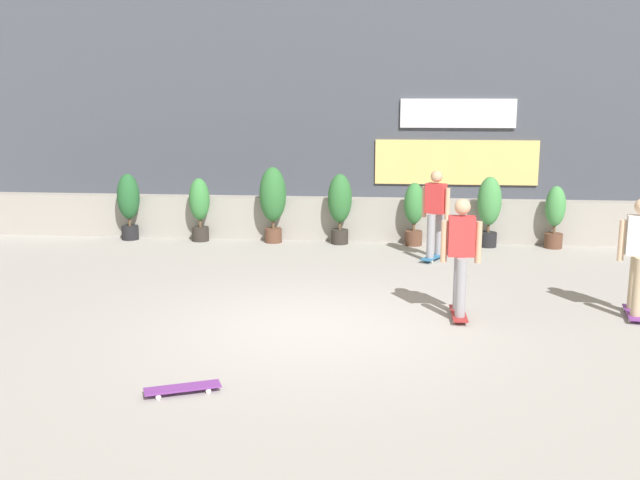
{
  "coord_description": "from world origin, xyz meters",
  "views": [
    {
      "loc": [
        1.08,
        -9.44,
        3.15
      ],
      "look_at": [
        0.0,
        1.5,
        0.9
      ],
      "focal_mm": 41.17,
      "sensor_mm": 36.0,
      "label": 1
    }
  ],
  "objects_px": {
    "potted_plant_2": "(273,198)",
    "potted_plant_3": "(340,204)",
    "skater_by_wall_right": "(461,253)",
    "skateboard_near_camera": "(183,388)",
    "potted_plant_6": "(555,214)",
    "potted_plant_1": "(200,206)",
    "potted_plant_4": "(414,211)",
    "skater_far_left": "(639,252)",
    "potted_plant_5": "(489,207)",
    "potted_plant_0": "(129,202)",
    "skater_by_wall_left": "(435,211)"
  },
  "relations": [
    {
      "from": "potted_plant_0",
      "to": "skater_by_wall_left",
      "type": "distance_m",
      "value": 6.54
    },
    {
      "from": "potted_plant_2",
      "to": "potted_plant_3",
      "type": "bearing_deg",
      "value": 0.0
    },
    {
      "from": "potted_plant_0",
      "to": "skater_by_wall_left",
      "type": "xyz_separation_m",
      "value": [
        6.41,
        -1.33,
        0.13
      ]
    },
    {
      "from": "potted_plant_3",
      "to": "skateboard_near_camera",
      "type": "relative_size",
      "value": 1.8
    },
    {
      "from": "potted_plant_0",
      "to": "potted_plant_2",
      "type": "height_order",
      "value": "potted_plant_2"
    },
    {
      "from": "potted_plant_4",
      "to": "skater_by_wall_left",
      "type": "bearing_deg",
      "value": -75.11
    },
    {
      "from": "potted_plant_2",
      "to": "potted_plant_3",
      "type": "xyz_separation_m",
      "value": [
        1.4,
        0.0,
        -0.09
      ]
    },
    {
      "from": "potted_plant_2",
      "to": "potted_plant_6",
      "type": "xyz_separation_m",
      "value": [
        5.76,
        0.0,
        -0.24
      ]
    },
    {
      "from": "potted_plant_1",
      "to": "potted_plant_3",
      "type": "height_order",
      "value": "potted_plant_3"
    },
    {
      "from": "potted_plant_1",
      "to": "skater_far_left",
      "type": "distance_m",
      "value": 8.81
    },
    {
      "from": "potted_plant_0",
      "to": "potted_plant_1",
      "type": "bearing_deg",
      "value": 0.0
    },
    {
      "from": "potted_plant_5",
      "to": "skater_by_wall_right",
      "type": "height_order",
      "value": "skater_by_wall_right"
    },
    {
      "from": "potted_plant_2",
      "to": "potted_plant_0",
      "type": "bearing_deg",
      "value": 180.0
    },
    {
      "from": "potted_plant_6",
      "to": "potted_plant_5",
      "type": "bearing_deg",
      "value": -180.0
    },
    {
      "from": "potted_plant_2",
      "to": "skater_by_wall_right",
      "type": "xyz_separation_m",
      "value": [
        3.44,
        -4.94,
        0.01
      ]
    },
    {
      "from": "skater_by_wall_right",
      "to": "skateboard_near_camera",
      "type": "xyz_separation_m",
      "value": [
        -3.13,
        -2.96,
        -0.88
      ]
    },
    {
      "from": "potted_plant_1",
      "to": "skater_by_wall_right",
      "type": "distance_m",
      "value": 7.04
    },
    {
      "from": "potted_plant_1",
      "to": "skater_by_wall_right",
      "type": "bearing_deg",
      "value": -44.6
    },
    {
      "from": "potted_plant_1",
      "to": "skater_by_wall_right",
      "type": "xyz_separation_m",
      "value": [
        5.01,
        -4.94,
        0.19
      ]
    },
    {
      "from": "skater_by_wall_right",
      "to": "skater_far_left",
      "type": "bearing_deg",
      "value": 6.51
    },
    {
      "from": "potted_plant_3",
      "to": "potted_plant_4",
      "type": "distance_m",
      "value": 1.54
    },
    {
      "from": "potted_plant_1",
      "to": "potted_plant_6",
      "type": "distance_m",
      "value": 7.33
    },
    {
      "from": "potted_plant_4",
      "to": "skateboard_near_camera",
      "type": "distance_m",
      "value": 8.35
    },
    {
      "from": "potted_plant_5",
      "to": "skater_far_left",
      "type": "xyz_separation_m",
      "value": [
        1.46,
        -4.66,
        0.11
      ]
    },
    {
      "from": "potted_plant_3",
      "to": "potted_plant_6",
      "type": "bearing_deg",
      "value": 0.0
    },
    {
      "from": "potted_plant_2",
      "to": "potted_plant_3",
      "type": "distance_m",
      "value": 1.41
    },
    {
      "from": "potted_plant_1",
      "to": "potted_plant_3",
      "type": "xyz_separation_m",
      "value": [
        2.97,
        0.0,
        0.09
      ]
    },
    {
      "from": "potted_plant_5",
      "to": "skater_by_wall_left",
      "type": "bearing_deg",
      "value": -131.03
    },
    {
      "from": "potted_plant_4",
      "to": "potted_plant_6",
      "type": "bearing_deg",
      "value": 0.0
    },
    {
      "from": "potted_plant_0",
      "to": "potted_plant_3",
      "type": "xyz_separation_m",
      "value": [
        4.52,
        0.0,
        0.03
      ]
    },
    {
      "from": "potted_plant_2",
      "to": "potted_plant_5",
      "type": "height_order",
      "value": "potted_plant_2"
    },
    {
      "from": "potted_plant_2",
      "to": "skateboard_near_camera",
      "type": "xyz_separation_m",
      "value": [
        0.3,
        -7.9,
        -0.87
      ]
    },
    {
      "from": "potted_plant_3",
      "to": "potted_plant_5",
      "type": "relative_size",
      "value": 1.02
    },
    {
      "from": "potted_plant_3",
      "to": "potted_plant_2",
      "type": "bearing_deg",
      "value": 180.0
    },
    {
      "from": "potted_plant_6",
      "to": "skateboard_near_camera",
      "type": "bearing_deg",
      "value": -124.66
    },
    {
      "from": "skateboard_near_camera",
      "to": "skater_far_left",
      "type": "bearing_deg",
      "value": 30.03
    },
    {
      "from": "potted_plant_6",
      "to": "skateboard_near_camera",
      "type": "distance_m",
      "value": 9.62
    },
    {
      "from": "potted_plant_2",
      "to": "skateboard_near_camera",
      "type": "bearing_deg",
      "value": -87.79
    },
    {
      "from": "skater_by_wall_right",
      "to": "skater_far_left",
      "type": "xyz_separation_m",
      "value": [
        2.47,
        0.28,
        0.0
      ]
    },
    {
      "from": "potted_plant_5",
      "to": "skater_by_wall_right",
      "type": "relative_size",
      "value": 0.85
    },
    {
      "from": "potted_plant_3",
      "to": "potted_plant_5",
      "type": "distance_m",
      "value": 3.05
    },
    {
      "from": "potted_plant_0",
      "to": "potted_plant_4",
      "type": "distance_m",
      "value": 6.05
    },
    {
      "from": "potted_plant_1",
      "to": "potted_plant_0",
      "type": "bearing_deg",
      "value": 180.0
    },
    {
      "from": "skater_far_left",
      "to": "potted_plant_6",
      "type": "bearing_deg",
      "value": 91.76
    },
    {
      "from": "potted_plant_3",
      "to": "skater_far_left",
      "type": "xyz_separation_m",
      "value": [
        4.5,
        -4.66,
        0.09
      ]
    },
    {
      "from": "potted_plant_2",
      "to": "skater_by_wall_right",
      "type": "height_order",
      "value": "skater_by_wall_right"
    },
    {
      "from": "potted_plant_3",
      "to": "skater_by_wall_right",
      "type": "bearing_deg",
      "value": -67.62
    },
    {
      "from": "potted_plant_5",
      "to": "skater_by_wall_left",
      "type": "relative_size",
      "value": 0.85
    },
    {
      "from": "potted_plant_3",
      "to": "skater_by_wall_right",
      "type": "distance_m",
      "value": 5.34
    },
    {
      "from": "potted_plant_2",
      "to": "potted_plant_4",
      "type": "height_order",
      "value": "potted_plant_2"
    }
  ]
}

